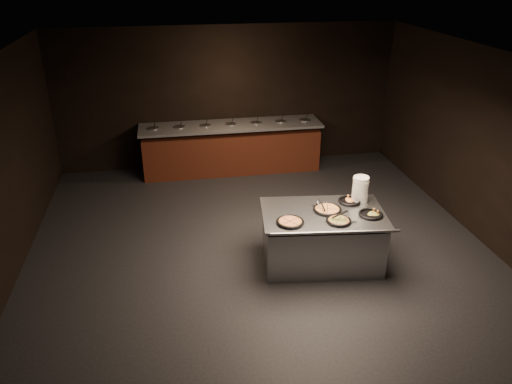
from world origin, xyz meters
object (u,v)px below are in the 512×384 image
serving_counter (322,239)px  pan_cheese_whole (327,209)px  plate_stack (360,189)px  pan_veggie_whole (290,222)px

serving_counter → pan_cheese_whole: bearing=40.5°
serving_counter → plate_stack: size_ratio=4.98×
pan_veggie_whole → pan_cheese_whole: (0.61, 0.26, 0.00)m
serving_counter → plate_stack: (0.64, 0.28, 0.61)m
pan_veggie_whole → pan_cheese_whole: 0.66m
pan_veggie_whole → plate_stack: bearing=22.9°
serving_counter → pan_cheese_whole: (0.07, 0.05, 0.45)m
plate_stack → pan_cheese_whole: 0.64m
pan_cheese_whole → plate_stack: bearing=22.3°
serving_counter → pan_veggie_whole: (-0.54, -0.22, 0.45)m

